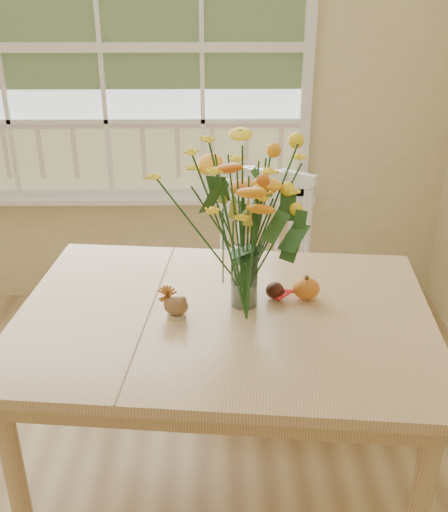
{
  "coord_description": "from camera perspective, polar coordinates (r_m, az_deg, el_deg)",
  "views": [
    {
      "loc": [
        0.63,
        -1.18,
        1.95
      ],
      "look_at": [
        0.65,
        0.71,
        1.03
      ],
      "focal_mm": 42.0,
      "sensor_mm": 36.0,
      "label": 1
    }
  ],
  "objects": [
    {
      "name": "window",
      "position": [
        3.47,
        -11.73,
        18.58
      ],
      "size": [
        2.42,
        0.12,
        1.74
      ],
      "color": "silver",
      "rests_on": "wall_back"
    },
    {
      "name": "turkey_figurine",
      "position": [
        2.15,
        -4.59,
        -4.76
      ],
      "size": [
        0.1,
        0.08,
        0.11
      ],
      "rotation": [
        0.0,
        0.0,
        -0.17
      ],
      "color": "#CCB78C",
      "rests_on": "dining_table"
    },
    {
      "name": "dark_gourd",
      "position": [
        2.27,
        4.87,
        -3.35
      ],
      "size": [
        0.13,
        0.08,
        0.06
      ],
      "color": "#38160F",
      "rests_on": "dining_table"
    },
    {
      "name": "wall_back",
      "position": [
        3.54,
        -11.35,
        15.76
      ],
      "size": [
        4.0,
        0.02,
        2.7
      ],
      "primitive_type": "cube",
      "color": "beige",
      "rests_on": "floor"
    },
    {
      "name": "flower_vase",
      "position": [
        2.1,
        2.03,
        3.4
      ],
      "size": [
        0.47,
        0.47,
        0.56
      ],
      "color": "white",
      "rests_on": "dining_table"
    },
    {
      "name": "pumpkin",
      "position": [
        2.28,
        7.82,
        -3.16
      ],
      "size": [
        0.1,
        0.1,
        0.08
      ],
      "primitive_type": "ellipsoid",
      "color": "orange",
      "rests_on": "dining_table"
    },
    {
      "name": "windsor_chair",
      "position": [
        2.99,
        3.31,
        -1.29
      ],
      "size": [
        0.6,
        0.59,
        1.04
      ],
      "rotation": [
        0.0,
        0.0,
        -0.31
      ],
      "color": "white",
      "rests_on": "floor"
    },
    {
      "name": "dining_table",
      "position": [
        2.24,
        0.01,
        -7.44
      ],
      "size": [
        1.61,
        1.22,
        0.81
      ],
      "rotation": [
        0.0,
        0.0,
        -0.1
      ],
      "color": "tan",
      "rests_on": "floor"
    }
  ]
}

